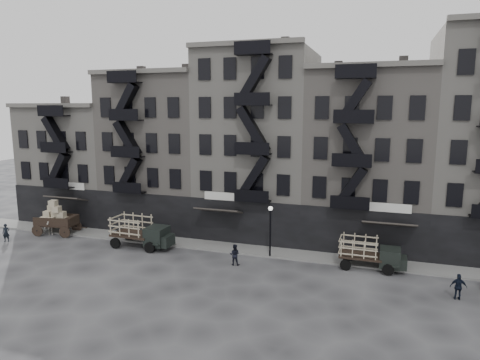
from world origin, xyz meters
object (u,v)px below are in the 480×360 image
(stake_truck_west, at_px, (140,230))
(pedestrian_mid, at_px, (235,255))
(wagon, at_px, (55,215))
(policeman, at_px, (458,287))
(horse, at_px, (46,226))
(stake_truck_east, at_px, (370,251))
(pedestrian_west, at_px, (6,233))

(stake_truck_west, relative_size, pedestrian_mid, 3.35)
(wagon, height_order, policeman, wagon)
(horse, distance_m, wagon, 1.38)
(horse, height_order, policeman, horse)
(wagon, relative_size, stake_truck_east, 0.86)
(stake_truck_west, height_order, pedestrian_west, stake_truck_west)
(horse, distance_m, policeman, 35.25)
(pedestrian_mid, distance_m, policeman, 15.47)
(horse, relative_size, wagon, 0.49)
(stake_truck_west, xyz_separation_m, pedestrian_west, (-12.42, -2.40, -0.74))
(pedestrian_mid, height_order, policeman, policeman)
(wagon, relative_size, pedestrian_mid, 2.53)
(stake_truck_east, bearing_deg, stake_truck_west, -176.10)
(pedestrian_west, distance_m, policeman, 36.93)
(horse, distance_m, pedestrian_mid, 19.78)
(horse, distance_m, stake_truck_east, 29.64)
(pedestrian_west, bearing_deg, horse, 30.94)
(stake_truck_east, relative_size, policeman, 2.88)
(wagon, xyz_separation_m, policeman, (34.31, -3.69, -1.05))
(stake_truck_west, bearing_deg, horse, 179.35)
(horse, bearing_deg, wagon, -42.95)
(wagon, distance_m, pedestrian_west, 4.39)
(horse, height_order, stake_truck_west, stake_truck_west)
(pedestrian_mid, bearing_deg, stake_truck_east, -173.42)
(wagon, distance_m, policeman, 34.53)
(stake_truck_west, bearing_deg, pedestrian_west, -167.20)
(stake_truck_west, relative_size, policeman, 3.27)
(stake_truck_west, bearing_deg, pedestrian_mid, -7.25)
(horse, height_order, pedestrian_mid, horse)
(wagon, relative_size, stake_truck_west, 0.75)
(pedestrian_west, bearing_deg, stake_truck_east, -20.47)
(pedestrian_west, distance_m, pedestrian_mid, 21.53)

